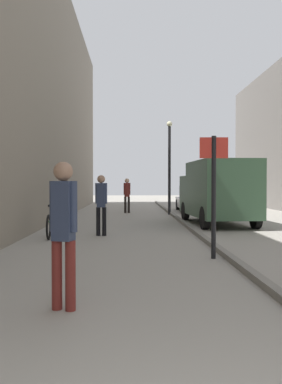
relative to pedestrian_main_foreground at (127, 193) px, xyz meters
name	(u,v)px	position (x,y,z in m)	size (l,w,h in m)	color
ground_plane	(145,232)	(0.69, -8.35, -1.08)	(80.00, 80.00, 0.00)	gray
kerb_strip	(193,230)	(2.27, -8.35, -1.02)	(0.16, 40.00, 0.12)	slate
pedestrian_main_foreground	(127,193)	(0.00, 0.00, 0.00)	(0.36, 0.25, 1.86)	black
pedestrian_mid_block	(101,201)	(-0.69, -9.37, -0.01)	(0.37, 0.24, 1.85)	black
pedestrian_far_crossing	(63,225)	(-0.63, -16.57, 0.00)	(0.36, 0.27, 1.87)	maroon
delivery_van	(217,191)	(3.58, -6.04, 0.23)	(2.31, 5.15, 2.44)	#335138
parked_car	(195,199)	(3.82, 1.04, -0.36)	(1.92, 4.24, 1.45)	#B7B7BC
street_sign_post	(214,186)	(1.97, -13.16, 0.47)	(0.60, 0.10, 2.60)	black
lamp_post	(169,161)	(2.18, -1.13, 1.65)	(0.28, 0.28, 4.76)	black
bicycle_leaning	(51,225)	(-2.14, -9.73, -0.69)	(0.16, 1.77, 0.98)	black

